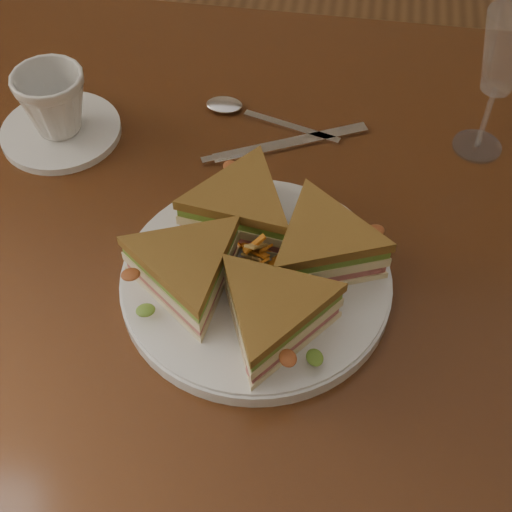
# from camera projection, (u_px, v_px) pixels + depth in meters

# --- Properties ---
(ground) EXTENTS (6.00, 6.00, 0.00)m
(ground) POSITION_uv_depth(u_px,v_px,m) (238.00, 462.00, 1.41)
(ground) COLOR brown
(ground) RESTS_ON ground
(table) EXTENTS (1.20, 0.80, 0.75)m
(table) POSITION_uv_depth(u_px,v_px,m) (228.00, 255.00, 0.90)
(table) COLOR #361A0C
(table) RESTS_ON ground
(plate) EXTENTS (0.28, 0.28, 0.02)m
(plate) POSITION_uv_depth(u_px,v_px,m) (256.00, 281.00, 0.74)
(plate) COLOR silver
(plate) RESTS_ON table
(sandwich_wedges) EXTENTS (0.31, 0.31, 0.06)m
(sandwich_wedges) POSITION_uv_depth(u_px,v_px,m) (256.00, 259.00, 0.71)
(sandwich_wedges) COLOR #F9EAB8
(sandwich_wedges) RESTS_ON plate
(crisps_mound) EXTENTS (0.09, 0.09, 0.05)m
(crisps_mound) POSITION_uv_depth(u_px,v_px,m) (256.00, 262.00, 0.72)
(crisps_mound) COLOR orange
(crisps_mound) RESTS_ON plate
(spoon) EXTENTS (0.18, 0.07, 0.01)m
(spoon) POSITION_uv_depth(u_px,v_px,m) (240.00, 111.00, 0.92)
(spoon) COLOR silver
(spoon) RESTS_ON table
(knife) EXTENTS (0.20, 0.11, 0.00)m
(knife) POSITION_uv_depth(u_px,v_px,m) (280.00, 146.00, 0.88)
(knife) COLOR silver
(knife) RESTS_ON table
(wine_glass) EXTENTS (0.07, 0.07, 0.18)m
(wine_glass) POSITION_uv_depth(u_px,v_px,m) (505.00, 57.00, 0.78)
(wine_glass) COLOR white
(wine_glass) RESTS_ON table
(saucer) EXTENTS (0.15, 0.15, 0.01)m
(saucer) POSITION_uv_depth(u_px,v_px,m) (61.00, 131.00, 0.89)
(saucer) COLOR silver
(saucer) RESTS_ON table
(coffee_cup) EXTENTS (0.10, 0.10, 0.08)m
(coffee_cup) POSITION_uv_depth(u_px,v_px,m) (53.00, 102.00, 0.86)
(coffee_cup) COLOR silver
(coffee_cup) RESTS_ON saucer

